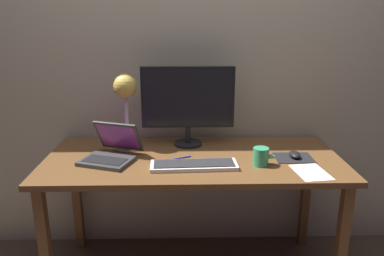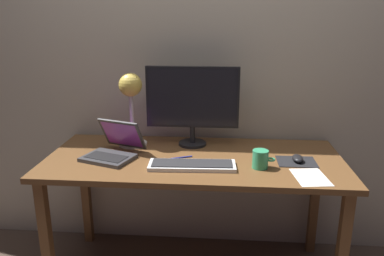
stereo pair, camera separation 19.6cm
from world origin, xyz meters
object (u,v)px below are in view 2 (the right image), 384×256
object	(u,v)px
laptop	(115,146)
monitor	(192,101)
keyboard_main	(193,165)
desk_lamp	(131,95)
mouse	(298,158)
pen	(180,158)
coffee_mug	(261,159)

from	to	relation	value
laptop	monitor	bearing A→B (deg)	28.12
keyboard_main	desk_lamp	bearing A→B (deg)	140.27
monitor	mouse	world-z (taller)	monitor
desk_lamp	pen	distance (m)	0.47
pen	mouse	bearing A→B (deg)	-0.08
desk_lamp	coffee_mug	xyz separation A→B (m)	(0.72, -0.30, -0.26)
monitor	coffee_mug	size ratio (longest dim) A/B	4.66
keyboard_main	coffee_mug	xyz separation A→B (m)	(0.34, 0.02, 0.03)
monitor	desk_lamp	bearing A→B (deg)	-174.89
desk_lamp	mouse	xyz separation A→B (m)	(0.92, -0.20, -0.28)
laptop	pen	world-z (taller)	laptop
pen	laptop	bearing A→B (deg)	177.98
keyboard_main	mouse	xyz separation A→B (m)	(0.54, 0.12, 0.01)
keyboard_main	mouse	size ratio (longest dim) A/B	4.64
monitor	coffee_mug	world-z (taller)	monitor
keyboard_main	laptop	size ratio (longest dim) A/B	1.26
pen	monitor	bearing A→B (deg)	77.60
keyboard_main	laptop	distance (m)	0.46
desk_lamp	mouse	world-z (taller)	desk_lamp
laptop	pen	bearing A→B (deg)	-2.02
mouse	pen	distance (m)	0.62
desk_lamp	coffee_mug	distance (m)	0.82
keyboard_main	laptop	bearing A→B (deg)	163.32
mouse	pen	bearing A→B (deg)	179.92
coffee_mug	monitor	bearing A→B (deg)	138.34
keyboard_main	desk_lamp	xyz separation A→B (m)	(-0.38, 0.32, 0.29)
coffee_mug	pen	world-z (taller)	coffee_mug
coffee_mug	laptop	bearing A→B (deg)	171.88
pen	keyboard_main	bearing A→B (deg)	-55.65
monitor	desk_lamp	size ratio (longest dim) A/B	1.25
keyboard_main	desk_lamp	distance (m)	0.58
laptop	keyboard_main	bearing A→B (deg)	-16.68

